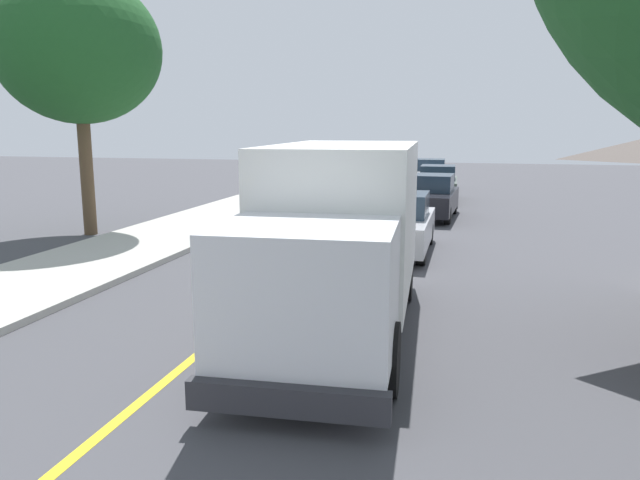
{
  "coord_description": "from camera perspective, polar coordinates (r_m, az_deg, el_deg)",
  "views": [
    {
      "loc": [
        4.05,
        -0.01,
        3.53
      ],
      "look_at": [
        1.31,
        10.92,
        1.4
      ],
      "focal_mm": 34.13,
      "sensor_mm": 36.0,
      "label": 1
    }
  ],
  "objects": [
    {
      "name": "parked_car_near",
      "position": [
        17.19,
        7.3,
        1.44
      ],
      "size": [
        1.81,
        4.4,
        1.67
      ],
      "color": "#B7B7BC",
      "rests_on": "ground"
    },
    {
      "name": "street_tree_down_block",
      "position": [
        21.26,
        -21.74,
        16.25
      ],
      "size": [
        5.13,
        5.13,
        8.19
      ],
      "color": "brown",
      "rests_on": "ground"
    },
    {
      "name": "parked_car_furthest",
      "position": [
        35.02,
        10.27,
        6.04
      ],
      "size": [
        1.91,
        4.44,
        1.67
      ],
      "color": "silver",
      "rests_on": "ground"
    },
    {
      "name": "centre_line_yellow",
      "position": [
        11.36,
        -7.62,
        -7.48
      ],
      "size": [
        0.16,
        56.0,
        0.01
      ],
      "primitive_type": "cube",
      "color": "gold",
      "rests_on": "ground"
    },
    {
      "name": "box_truck",
      "position": [
        10.45,
        1.83,
        0.97
      ],
      "size": [
        2.82,
        7.31,
        3.2
      ],
      "color": "silver",
      "rests_on": "ground"
    },
    {
      "name": "parked_car_far",
      "position": [
        29.44,
        10.96,
        5.16
      ],
      "size": [
        1.91,
        4.44,
        1.67
      ],
      "color": "#4C564C",
      "rests_on": "ground"
    },
    {
      "name": "parked_car_mid",
      "position": [
        23.91,
        10.34,
        3.95
      ],
      "size": [
        2.01,
        4.48,
        1.67
      ],
      "color": "black",
      "rests_on": "ground"
    }
  ]
}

